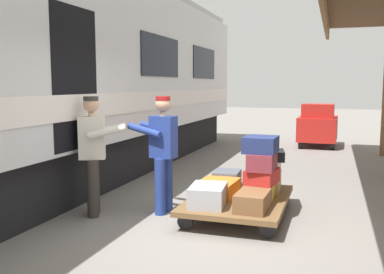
% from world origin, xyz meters
% --- Properties ---
extents(ground_plane, '(60.00, 60.00, 0.00)m').
position_xyz_m(ground_plane, '(0.00, 0.00, 0.00)').
color(ground_plane, slate).
extents(luggage_cart, '(1.33, 1.96, 0.28)m').
position_xyz_m(luggage_cart, '(-0.05, -0.60, 0.23)').
color(luggage_cart, brown).
rests_on(luggage_cart, ground_plane).
extents(suitcase_tan_vintage, '(0.45, 0.57, 0.29)m').
position_xyz_m(suitcase_tan_vintage, '(-0.35, -1.14, 0.42)').
color(suitcase_tan_vintage, tan).
rests_on(suitcase_tan_vintage, luggage_cart).
extents(suitcase_orange_carryall, '(0.54, 0.65, 0.22)m').
position_xyz_m(suitcase_orange_carryall, '(0.25, -0.60, 0.39)').
color(suitcase_orange_carryall, '#CC6B23').
rests_on(suitcase_orange_carryall, luggage_cart).
extents(suitcase_yellow_case, '(0.39, 0.65, 0.22)m').
position_xyz_m(suitcase_yellow_case, '(-0.35, -0.60, 0.39)').
color(suitcase_yellow_case, gold).
rests_on(suitcase_yellow_case, luggage_cart).
extents(suitcase_gray_aluminum, '(0.51, 0.66, 0.27)m').
position_xyz_m(suitcase_gray_aluminum, '(0.25, -0.06, 0.41)').
color(suitcase_gray_aluminum, '#9EA0A5').
rests_on(suitcase_gray_aluminum, luggage_cart).
extents(suitcase_brown_leather, '(0.40, 0.64, 0.23)m').
position_xyz_m(suitcase_brown_leather, '(-0.35, -0.06, 0.39)').
color(suitcase_brown_leather, brown).
rests_on(suitcase_brown_leather, luggage_cart).
extents(suitcase_slate_roller, '(0.40, 0.49, 0.26)m').
position_xyz_m(suitcase_slate_roller, '(0.25, -1.14, 0.40)').
color(suitcase_slate_roller, '#4C515B').
rests_on(suitcase_slate_roller, luggage_cart).
extents(suitcase_red_plastic, '(0.45, 0.57, 0.20)m').
position_xyz_m(suitcase_red_plastic, '(-0.37, -0.59, 0.60)').
color(suitcase_red_plastic, '#AD231E').
rests_on(suitcase_red_plastic, suitcase_yellow_case).
extents(suitcase_cream_canvas, '(0.36, 0.52, 0.18)m').
position_xyz_m(suitcase_cream_canvas, '(-0.37, -1.11, 0.66)').
color(suitcase_cream_canvas, beige).
rests_on(suitcase_cream_canvas, suitcase_tan_vintage).
extents(suitcase_black_hardshell, '(0.51, 0.54, 0.15)m').
position_xyz_m(suitcase_black_hardshell, '(-0.40, -1.13, 0.82)').
color(suitcase_black_hardshell, black).
rests_on(suitcase_black_hardshell, suitcase_cream_canvas).
extents(suitcase_burgundy_valise, '(0.36, 0.55, 0.23)m').
position_xyz_m(suitcase_burgundy_valise, '(-0.38, -0.57, 0.82)').
color(suitcase_burgundy_valise, maroon).
rests_on(suitcase_burgundy_valise, suitcase_red_plastic).
extents(suitcase_navy_fabric, '(0.45, 0.51, 0.22)m').
position_xyz_m(suitcase_navy_fabric, '(-0.35, -0.59, 1.05)').
color(suitcase_navy_fabric, navy).
rests_on(suitcase_navy_fabric, suitcase_burgundy_valise).
extents(porter_in_overalls, '(0.71, 0.50, 1.70)m').
position_xyz_m(porter_in_overalls, '(1.05, -0.42, 0.93)').
color(porter_in_overalls, navy).
rests_on(porter_in_overalls, ground_plane).
extents(porter_by_door, '(0.74, 0.61, 1.70)m').
position_xyz_m(porter_by_door, '(1.92, -0.01, 0.93)').
color(porter_by_door, '#332D28').
rests_on(porter_by_door, ground_plane).
extents(baggage_tug, '(1.15, 1.73, 1.30)m').
position_xyz_m(baggage_tug, '(-0.84, -8.22, 0.63)').
color(baggage_tug, '#B21E19').
rests_on(baggage_tug, ground_plane).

